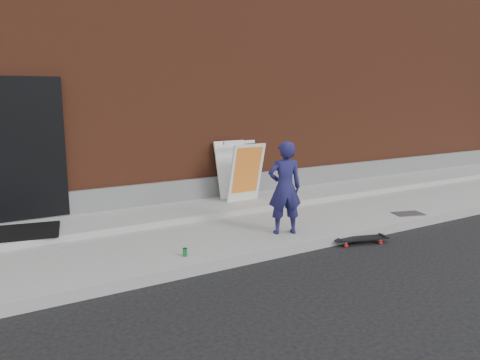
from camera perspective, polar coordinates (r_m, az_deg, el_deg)
ground at (r=6.56m, az=3.84°, el=-9.66°), size 80.00×80.00×0.00m
sidewalk at (r=7.75m, az=-2.52°, el=-5.89°), size 20.00×3.00×0.15m
apron at (r=8.49m, az=-5.44°, el=-3.60°), size 20.00×1.20×0.10m
building at (r=12.55m, az=-14.92°, el=11.19°), size 20.00×8.10×5.00m
child at (r=7.09m, az=5.48°, el=-0.95°), size 0.60×0.50×1.42m
skateboard at (r=7.42m, az=14.49°, el=-6.96°), size 0.86×0.44×0.09m
pizza_sign at (r=8.93m, az=-0.02°, el=1.17°), size 0.69×0.81×1.13m
soda_can at (r=6.25m, az=-6.73°, el=-8.73°), size 0.07×0.07×0.11m
doormat at (r=7.59m, az=-25.18°, el=-5.76°), size 1.21×1.05×0.03m
utility_plate at (r=8.85m, az=19.84°, el=-3.88°), size 0.58×0.46×0.02m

